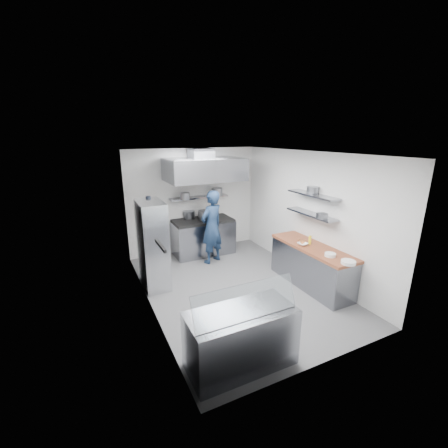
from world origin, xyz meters
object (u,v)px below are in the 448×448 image
wire_rack (153,245)px  display_case (241,338)px  gas_range (203,238)px  chef (212,227)px

wire_rack → display_case: 2.95m
gas_range → chef: size_ratio=0.87×
chef → wire_rack: (-1.61, -0.61, 0.00)m
gas_range → wire_rack: wire_rack is taller
wire_rack → display_case: bearing=-79.5°
wire_rack → chef: bearing=20.8°
gas_range → display_case: 4.25m
gas_range → chef: chef is taller
gas_range → display_case: gas_range is taller
gas_range → wire_rack: bearing=-142.7°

